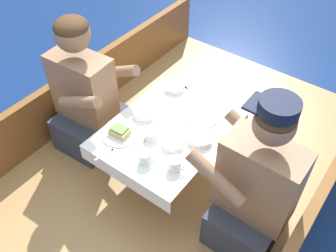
{
  "coord_description": "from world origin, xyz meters",
  "views": [
    {
      "loc": [
        0.95,
        -1.23,
        2.3
      ],
      "look_at": [
        0.0,
        0.04,
        0.74
      ],
      "focal_mm": 40.0,
      "sensor_mm": 36.0,
      "label": 1
    }
  ],
  "objects": [
    {
      "name": "gunwale_port",
      "position": [
        -0.91,
        0.0,
        0.49
      ],
      "size": [
        0.06,
        3.13,
        0.41
      ],
      "primitive_type": "cube",
      "color": "brown",
      "rests_on": "boat_deck"
    },
    {
      "name": "bowl_center_far",
      "position": [
        0.11,
        -0.05,
        0.74
      ],
      "size": [
        0.13,
        0.13,
        0.04
      ],
      "color": "silver",
      "rests_on": "cockpit_table"
    },
    {
      "name": "utensil_fork_port",
      "position": [
        -0.09,
        0.41,
        0.72
      ],
      "size": [
        0.17,
        0.08,
        0.0
      ],
      "rotation": [
        0.0,
        0.0,
        2.75
      ],
      "color": "silver",
      "rests_on": "cockpit_table"
    },
    {
      "name": "utensil_spoon_port",
      "position": [
        0.26,
        0.23,
        0.72
      ],
      "size": [
        0.15,
        0.11,
        0.01
      ],
      "rotation": [
        0.0,
        0.0,
        2.5
      ],
      "color": "silver",
      "rests_on": "cockpit_table"
    },
    {
      "name": "sandwich",
      "position": [
        -0.19,
        -0.17,
        0.75
      ],
      "size": [
        0.12,
        0.09,
        0.05
      ],
      "rotation": [
        0.0,
        0.0,
        0.07
      ],
      "color": "tan",
      "rests_on": "plate_sandwich"
    },
    {
      "name": "cockpit_table",
      "position": [
        0.0,
        0.04,
        0.67
      ],
      "size": [
        0.65,
        0.83,
        0.43
      ],
      "color": "#B2B2B7",
      "rests_on": "boat_deck"
    },
    {
      "name": "utensil_spoon_center",
      "position": [
        -0.15,
        -0.29,
        0.72
      ],
      "size": [
        0.06,
        0.17,
        0.01
      ],
      "rotation": [
        0.0,
        0.0,
        1.34
      ],
      "color": "silver",
      "rests_on": "cockpit_table"
    },
    {
      "name": "ground_plane",
      "position": [
        0.0,
        0.0,
        0.0
      ],
      "size": [
        60.0,
        60.0,
        0.0
      ],
      "primitive_type": "plane",
      "color": "navy"
    },
    {
      "name": "coffee_cup_starboard",
      "position": [
        0.06,
        -0.24,
        0.75
      ],
      "size": [
        0.1,
        0.07,
        0.07
      ],
      "color": "silver",
      "rests_on": "cockpit_table"
    },
    {
      "name": "coffee_cup_center",
      "position": [
        0.21,
        -0.18,
        0.75
      ],
      "size": [
        0.1,
        0.08,
        0.07
      ],
      "color": "silver",
      "rests_on": "cockpit_table"
    },
    {
      "name": "coffee_cup_port",
      "position": [
        -0.03,
        -0.08,
        0.74
      ],
      "size": [
        0.11,
        0.08,
        0.05
      ],
      "color": "silver",
      "rests_on": "cockpit_table"
    },
    {
      "name": "person_port",
      "position": [
        -0.62,
        -0.03,
        0.69
      ],
      "size": [
        0.54,
        0.46,
        0.99
      ],
      "rotation": [
        0.0,
        0.0,
        0.06
      ],
      "color": "#333847",
      "rests_on": "boat_deck"
    },
    {
      "name": "bowl_port_far",
      "position": [
        -0.19,
        0.37,
        0.74
      ],
      "size": [
        0.13,
        0.13,
        0.04
      ],
      "color": "silver",
      "rests_on": "cockpit_table"
    },
    {
      "name": "bowl_port_near",
      "position": [
        0.21,
        0.07,
        0.74
      ],
      "size": [
        0.15,
        0.15,
        0.04
      ],
      "color": "silver",
      "rests_on": "cockpit_table"
    },
    {
      "name": "gunwale_starboard",
      "position": [
        0.91,
        0.0,
        0.49
      ],
      "size": [
        0.06,
        3.13,
        0.41
      ],
      "primitive_type": "cube",
      "color": "brown",
      "rests_on": "boat_deck"
    },
    {
      "name": "utensil_knife_port",
      "position": [
        -0.11,
        -0.3,
        0.72
      ],
      "size": [
        0.16,
        0.07,
        0.0
      ],
      "rotation": [
        0.0,
        0.0,
        2.76
      ],
      "color": "silver",
      "rests_on": "cockpit_table"
    },
    {
      "name": "plate_bread",
      "position": [
        0.1,
        0.24,
        0.72
      ],
      "size": [
        0.21,
        0.21,
        0.01
      ],
      "color": "silver",
      "rests_on": "cockpit_table"
    },
    {
      "name": "utensil_spoon_starboard",
      "position": [
        -0.03,
        -0.15,
        0.72
      ],
      "size": [
        0.13,
        0.13,
        0.01
      ],
      "rotation": [
        0.0,
        0.0,
        2.36
      ],
      "color": "silver",
      "rests_on": "cockpit_table"
    },
    {
      "name": "plate_sandwich",
      "position": [
        -0.19,
        -0.17,
        0.72
      ],
      "size": [
        0.22,
        0.22,
        0.01
      ],
      "color": "silver",
      "rests_on": "cockpit_table"
    },
    {
      "name": "boat_deck",
      "position": [
        0.0,
        0.0,
        0.14
      ],
      "size": [
        1.88,
        3.13,
        0.29
      ],
      "primitive_type": "cube",
      "color": "#A87F4C",
      "rests_on": "ground_plane"
    },
    {
      "name": "person_starboard",
      "position": [
        0.62,
        -0.03,
        0.69
      ],
      "size": [
        0.53,
        0.44,
        1.02
      ],
      "rotation": [
        0.0,
        0.0,
        3.13
      ],
      "color": "#333847",
      "rests_on": "boat_deck"
    },
    {
      "name": "bowl_starboard_near",
      "position": [
        -0.19,
        0.05,
        0.74
      ],
      "size": [
        0.14,
        0.14,
        0.04
      ],
      "color": "silver",
      "rests_on": "cockpit_table"
    }
  ]
}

